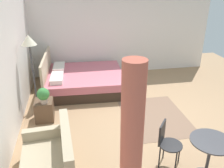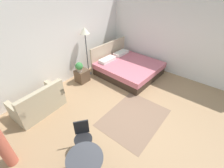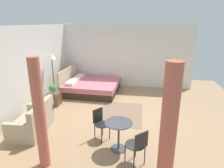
{
  "view_description": "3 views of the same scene",
  "coord_description": "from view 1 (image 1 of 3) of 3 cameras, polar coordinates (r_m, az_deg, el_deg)",
  "views": [
    {
      "loc": [
        -4.62,
        1.77,
        2.97
      ],
      "look_at": [
        0.05,
        0.89,
        0.87
      ],
      "focal_mm": 38.11,
      "sensor_mm": 36.0,
      "label": 1
    },
    {
      "loc": [
        -2.85,
        -1.57,
        3.32
      ],
      "look_at": [
        0.14,
        0.85,
        0.63
      ],
      "focal_mm": 25.09,
      "sensor_mm": 36.0,
      "label": 2
    },
    {
      "loc": [
        -6.11,
        -0.76,
        2.97
      ],
      "look_at": [
        0.39,
        0.27,
        0.89
      ],
      "focal_mm": 31.77,
      "sensor_mm": 36.0,
      "label": 3
    }
  ],
  "objects": [
    {
      "name": "potted_plant",
      "position": [
        5.38,
        -16.17,
        -2.51
      ],
      "size": [
        0.27,
        0.27,
        0.35
      ],
      "color": "tan",
      "rests_on": "nightstand"
    },
    {
      "name": "cafe_chair_near_window",
      "position": [
        4.19,
        12.96,
        -13.09
      ],
      "size": [
        0.55,
        0.55,
        0.82
      ],
      "color": "black",
      "rests_on": "ground"
    },
    {
      "name": "floor_lamp",
      "position": [
        5.68,
        -19.23,
        8.63
      ],
      "size": [
        0.34,
        0.34,
        1.86
      ],
      "color": "#3F3F44",
      "rests_on": "ground"
    },
    {
      "name": "curtain_right",
      "position": [
        2.62,
        4.48,
        -19.54
      ],
      "size": [
        0.22,
        0.22,
        2.36
      ],
      "color": "#C15B47",
      "rests_on": "ground"
    },
    {
      "name": "balcony_table",
      "position": [
        4.14,
        22.38,
        -14.89
      ],
      "size": [
        0.66,
        0.66,
        0.73
      ],
      "color": "#3F3F44",
      "rests_on": "ground"
    },
    {
      "name": "area_rug",
      "position": [
        5.76,
        10.18,
        -7.63
      ],
      "size": [
        1.87,
        1.43,
        0.01
      ],
      "primitive_type": "cube",
      "color": "#7F604C",
      "rests_on": "ground"
    },
    {
      "name": "wall_right",
      "position": [
        8.02,
        2.42,
        12.74
      ],
      "size": [
        0.12,
        5.99,
        2.86
      ],
      "primitive_type": "cube",
      "color": "silver",
      "rests_on": "ground"
    },
    {
      "name": "bed",
      "position": [
        7.01,
        -6.98,
        0.99
      ],
      "size": [
        2.12,
        2.28,
        1.06
      ],
      "color": "#38281E",
      "rests_on": "ground"
    },
    {
      "name": "ground_plane",
      "position": [
        5.78,
        8.93,
        -7.56
      ],
      "size": [
        9.09,
        8.99,
        0.02
      ],
      "primitive_type": "cube",
      "color": "#9E7A56"
    },
    {
      "name": "couch",
      "position": [
        4.1,
        -14.46,
        -18.08
      ],
      "size": [
        1.4,
        0.88,
        0.87
      ],
      "color": "tan",
      "rests_on": "ground"
    },
    {
      "name": "wall_back",
      "position": [
        5.02,
        -24.19,
        3.81
      ],
      "size": [
        9.09,
        0.12,
        2.86
      ],
      "primitive_type": "cube",
      "color": "silver",
      "rests_on": "ground"
    },
    {
      "name": "nightstand",
      "position": [
        5.67,
        -15.89,
        -6.04
      ],
      "size": [
        0.44,
        0.4,
        0.47
      ],
      "color": "brown",
      "rests_on": "ground"
    }
  ]
}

